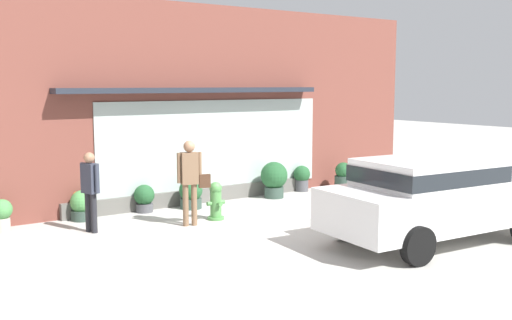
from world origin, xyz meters
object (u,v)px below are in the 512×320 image
at_px(potted_plant_trailing_edge, 144,198).
at_px(potted_plant_low_front, 343,176).
at_px(pedestrian_with_handbag, 191,176).
at_px(potted_plant_corner_tall, 274,178).
at_px(potted_plant_near_hydrant, 302,177).
at_px(parked_car_white, 433,194).
at_px(pedestrian_passerby, 90,186).
at_px(fire_hydrant, 216,201).
at_px(potted_plant_window_center, 191,194).
at_px(potted_plant_by_entrance, 82,205).
at_px(potted_plant_window_left, 2,214).

bearing_deg(potted_plant_trailing_edge, potted_plant_low_front, -2.96).
height_order(pedestrian_with_handbag, potted_plant_corner_tall, pedestrian_with_handbag).
height_order(potted_plant_corner_tall, potted_plant_near_hydrant, potted_plant_corner_tall).
relative_size(parked_car_white, potted_plant_near_hydrant, 6.41).
bearing_deg(potted_plant_near_hydrant, parked_car_white, -103.63).
relative_size(pedestrian_with_handbag, pedestrian_passerby, 1.11).
distance_m(fire_hydrant, potted_plant_window_center, 1.33).
bearing_deg(pedestrian_with_handbag, potted_plant_trailing_edge, 112.54).
bearing_deg(potted_plant_by_entrance, potted_plant_near_hydrant, 0.48).
height_order(pedestrian_with_handbag, pedestrian_passerby, pedestrian_with_handbag).
bearing_deg(pedestrian_with_handbag, parked_car_white, -36.11).
bearing_deg(potted_plant_window_center, potted_plant_trailing_edge, 166.86).
bearing_deg(potted_plant_trailing_edge, pedestrian_with_handbag, -81.49).
height_order(pedestrian_with_handbag, potted_plant_low_front, pedestrian_with_handbag).
bearing_deg(potted_plant_near_hydrant, potted_plant_low_front, -16.69).
xyz_separation_m(pedestrian_passerby, potted_plant_corner_tall, (5.09, 0.85, -0.43)).
distance_m(potted_plant_near_hydrant, potted_plant_window_center, 3.60).
relative_size(potted_plant_window_left, potted_plant_by_entrance, 1.02).
relative_size(potted_plant_by_entrance, potted_plant_near_hydrant, 0.93).
xyz_separation_m(potted_plant_trailing_edge, potted_plant_by_entrance, (-1.43, 0.00, -0.01)).
xyz_separation_m(potted_plant_trailing_edge, potted_plant_low_front, (5.85, -0.30, 0.03)).
xyz_separation_m(potted_plant_near_hydrant, potted_plant_window_center, (-3.59, -0.30, -0.03)).
bearing_deg(fire_hydrant, pedestrian_passerby, 170.50).
height_order(potted_plant_by_entrance, potted_plant_low_front, potted_plant_low_front).
bearing_deg(potted_plant_low_front, potted_plant_window_center, 179.36).
bearing_deg(potted_plant_corner_tall, pedestrian_with_handbag, -155.28).
xyz_separation_m(fire_hydrant, potted_plant_low_front, (4.88, 1.27, -0.05)).
bearing_deg(pedestrian_with_handbag, potted_plant_window_center, 75.97).
bearing_deg(potted_plant_corner_tall, parked_car_white, -91.56).
xyz_separation_m(potted_plant_by_entrance, potted_plant_window_center, (2.50, -0.25, 0.03)).
bearing_deg(parked_car_white, potted_plant_trailing_edge, 125.62).
bearing_deg(fire_hydrant, potted_plant_low_front, 14.57).
distance_m(parked_car_white, potted_plant_trailing_edge, 6.39).
xyz_separation_m(fire_hydrant, parked_car_white, (2.36, -3.86, 0.49)).
distance_m(potted_plant_window_left, potted_plant_trailing_edge, 3.08).
height_order(fire_hydrant, pedestrian_passerby, pedestrian_passerby).
bearing_deg(potted_plant_by_entrance, potted_plant_low_front, -2.41).
distance_m(fire_hydrant, potted_plant_by_entrance, 2.87).
distance_m(potted_plant_corner_tall, potted_plant_low_front, 2.39).
distance_m(fire_hydrant, potted_plant_near_hydrant, 4.03).
distance_m(potted_plant_near_hydrant, potted_plant_low_front, 1.25).
distance_m(fire_hydrant, potted_plant_window_left, 4.29).
bearing_deg(parked_car_white, pedestrian_with_handbag, 133.98).
bearing_deg(potted_plant_corner_tall, potted_plant_window_left, 178.75).
relative_size(parked_car_white, potted_plant_window_left, 6.80).
xyz_separation_m(potted_plant_by_entrance, potted_plant_near_hydrant, (6.09, 0.05, 0.06)).
bearing_deg(potted_plant_window_left, parked_car_white, -39.52).
distance_m(pedestrian_with_handbag, potted_plant_corner_tall, 3.57).
xyz_separation_m(potted_plant_corner_tall, potted_plant_near_hydrant, (1.19, 0.34, -0.13)).
bearing_deg(potted_plant_by_entrance, fire_hydrant, -33.25).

